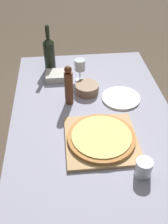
{
  "coord_description": "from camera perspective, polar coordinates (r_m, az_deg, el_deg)",
  "views": [
    {
      "loc": [
        -0.17,
        -1.16,
        1.73
      ],
      "look_at": [
        -0.06,
        -0.05,
        0.8
      ],
      "focal_mm": 42.0,
      "sensor_mm": 36.0,
      "label": 1
    }
  ],
  "objects": [
    {
      "name": "dinner_plate",
      "position": [
        1.66,
        8.04,
        3.04
      ],
      "size": [
        0.24,
        0.24,
        0.01
      ],
      "color": "silver",
      "rests_on": "dining_table"
    },
    {
      "name": "pizza",
      "position": [
        1.35,
        3.82,
        -5.44
      ],
      "size": [
        0.35,
        0.35,
        0.02
      ],
      "color": "#BC7A3D",
      "rests_on": "cutting_board"
    },
    {
      "name": "pepper_mill",
      "position": [
        1.55,
        -3.34,
        5.66
      ],
      "size": [
        0.05,
        0.05,
        0.25
      ],
      "color": "#5B2D19",
      "rests_on": "dining_table"
    },
    {
      "name": "dining_table",
      "position": [
        1.59,
        1.78,
        -2.72
      ],
      "size": [
        0.94,
        1.46,
        0.74
      ],
      "color": "#9393A8",
      "rests_on": "ground_plane"
    },
    {
      "name": "wine_glass",
      "position": [
        1.76,
        -0.91,
        10.0
      ],
      "size": [
        0.07,
        0.07,
        0.16
      ],
      "color": "silver",
      "rests_on": "dining_table"
    },
    {
      "name": "small_bowl",
      "position": [
        1.68,
        0.66,
        5.12
      ],
      "size": [
        0.15,
        0.15,
        0.06
      ],
      "color": "#84664C",
      "rests_on": "dining_table"
    },
    {
      "name": "ground_plane",
      "position": [
        2.09,
        1.41,
        -15.95
      ],
      "size": [
        12.0,
        12.0,
        0.0
      ],
      "primitive_type": "plane",
      "color": "brown"
    },
    {
      "name": "cutting_board",
      "position": [
        1.37,
        3.78,
        -6.04
      ],
      "size": [
        0.37,
        0.37,
        0.02
      ],
      "color": "tan",
      "rests_on": "dining_table"
    },
    {
      "name": "drinking_tumbler",
      "position": [
        1.23,
        12.84,
        -11.81
      ],
      "size": [
        0.08,
        0.08,
        0.09
      ],
      "color": "silver",
      "rests_on": "dining_table"
    },
    {
      "name": "food_container",
      "position": [
        1.83,
        -5.66,
        7.85
      ],
      "size": [
        0.17,
        0.13,
        0.05
      ],
      "color": "#BCB7AD",
      "rests_on": "dining_table"
    },
    {
      "name": "wine_bottle",
      "position": [
        1.9,
        -7.58,
        12.59
      ],
      "size": [
        0.08,
        0.08,
        0.33
      ],
      "color": "black",
      "rests_on": "dining_table"
    }
  ]
}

